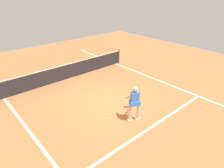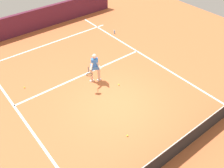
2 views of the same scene
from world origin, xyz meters
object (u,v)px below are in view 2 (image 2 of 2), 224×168
object	(u,v)px
tennis_ball_mid	(24,87)
water_bottle	(114,32)
tennis_ball_near	(127,136)
tennis_player	(95,67)
tennis_ball_far	(119,85)

from	to	relation	value
tennis_ball_mid	water_bottle	bearing A→B (deg)	-166.74
tennis_ball_near	water_bottle	xyz separation A→B (m)	(-4.87, -6.87, 0.09)
tennis_ball_near	tennis_ball_mid	world-z (taller)	same
tennis_player	water_bottle	bearing A→B (deg)	-139.47
tennis_ball_near	water_bottle	world-z (taller)	water_bottle
tennis_player	tennis_ball_far	world-z (taller)	tennis_player
tennis_ball_near	water_bottle	bearing A→B (deg)	-125.34
tennis_player	water_bottle	xyz separation A→B (m)	(-3.83, -3.28, -0.73)
tennis_ball_mid	tennis_ball_far	distance (m)	4.52
tennis_ball_near	tennis_player	bearing A→B (deg)	-106.12
tennis_ball_mid	water_bottle	distance (m)	6.99
tennis_player	water_bottle	distance (m)	5.09
water_bottle	tennis_ball_mid	bearing A→B (deg)	13.26
tennis_player	tennis_ball_far	xyz separation A→B (m)	(-0.70, 0.96, -0.81)
tennis_ball_near	water_bottle	distance (m)	8.42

